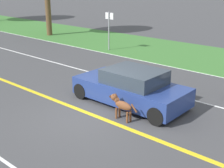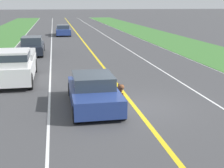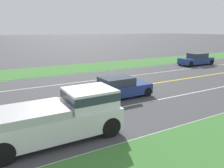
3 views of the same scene
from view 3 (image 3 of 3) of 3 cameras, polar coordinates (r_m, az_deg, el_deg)
ground_plane at (r=16.03m, az=-0.37°, el=-1.60°), size 400.00×400.00×0.00m
centre_divider_line at (r=16.03m, az=-0.37°, el=-1.58°), size 0.18×160.00×0.01m
lane_edge_line_right at (r=10.84m, az=18.39°, el=-10.13°), size 0.14×160.00×0.01m
lane_edge_line_left at (r=22.24m, az=-9.26°, el=2.63°), size 0.14×160.00×0.01m
lane_dash_same_dir at (r=13.23m, az=7.11°, el=-5.10°), size 0.10×160.00×0.01m
lane_dash_oncoming at (r=19.07m, az=-5.54°, el=0.87°), size 0.10×160.00×0.01m
grass_verge_left at (r=25.03m, az=-11.70°, el=3.80°), size 6.00×160.00×0.03m
ego_car at (r=14.30m, az=1.58°, el=-0.94°), size 1.93×4.24×1.33m
dog at (r=15.13m, az=-2.76°, el=-0.54°), size 0.27×1.21×0.83m
pickup_truck at (r=9.06m, az=-13.17°, el=-7.97°), size 2.05×5.21×1.91m
oncoming_car at (r=29.60m, az=21.17°, el=6.00°), size 1.87×4.64×1.47m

